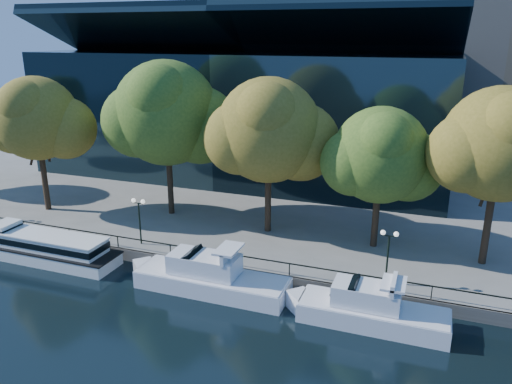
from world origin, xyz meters
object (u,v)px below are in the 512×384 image
at_px(cruiser_near, 206,276).
at_px(tree_2, 168,116).
at_px(cruiser_far, 366,308).
at_px(lamp_1, 139,211).
at_px(tree_1, 38,120).
at_px(tree_4, 382,157).
at_px(lamp_2, 389,245).
at_px(tree_5, 502,147).
at_px(tree_3, 270,133).
at_px(tour_boat, 41,246).

bearing_deg(cruiser_near, tree_2, 128.57).
relative_size(cruiser_far, lamp_1, 2.66).
distance_m(tree_1, tree_4, 32.57).
relative_size(tree_2, lamp_2, 3.71).
height_order(cruiser_far, tree_4, tree_4).
xyz_separation_m(tree_5, lamp_2, (-6.90, -5.90, -6.30)).
height_order(tree_5, lamp_2, tree_5).
bearing_deg(lamp_1, tree_1, 162.56).
bearing_deg(tree_3, tree_4, -0.68).
height_order(cruiser_far, tree_5, tree_5).
height_order(tree_4, tree_5, tree_5).
xyz_separation_m(tree_1, tree_2, (12.47, 3.30, 0.66)).
bearing_deg(lamp_2, tree_3, 149.56).
relative_size(tour_boat, tree_4, 1.25).
distance_m(tour_boat, cruiser_far, 27.05).
xyz_separation_m(cruiser_far, tree_4, (-0.75, 10.52, 7.59)).
distance_m(tour_boat, lamp_2, 28.21).
distance_m(cruiser_near, lamp_1, 9.16).
distance_m(tour_boat, tree_4, 29.13).
bearing_deg(tree_1, tree_3, 5.43).
xyz_separation_m(tree_1, lamp_1, (13.62, -4.28, -6.14)).
relative_size(tree_3, tree_5, 1.01).
bearing_deg(lamp_2, lamp_1, 180.00).
height_order(tree_2, lamp_2, tree_2).
height_order(tree_2, tree_3, tree_2).
bearing_deg(cruiser_near, lamp_1, 154.65).
bearing_deg(tree_2, tree_5, -3.38).
height_order(tour_boat, cruiser_far, cruiser_far).
bearing_deg(cruiser_far, lamp_1, 168.01).
bearing_deg(lamp_2, cruiser_near, -163.43).
xyz_separation_m(tree_4, tree_5, (8.44, -0.45, 1.58)).
relative_size(tree_1, tree_3, 0.97).
bearing_deg(tree_3, tree_5, -1.80).
bearing_deg(tour_boat, cruiser_near, -0.22).
bearing_deg(tree_2, tree_4, -3.52).
xyz_separation_m(cruiser_near, tree_4, (10.99, 10.08, 7.56)).
height_order(tree_1, tree_3, tree_3).
height_order(tree_3, lamp_2, tree_3).
height_order(tree_2, tree_5, tree_2).
bearing_deg(cruiser_far, tree_2, 150.50).
relative_size(tour_boat, tree_3, 1.07).
bearing_deg(lamp_1, tree_5, 12.20).
height_order(lamp_1, lamp_2, same).
distance_m(cruiser_near, tree_2, 17.38).
bearing_deg(cruiser_far, tree_1, 165.74).
distance_m(lamp_1, lamp_2, 20.39).
bearing_deg(tree_2, tour_boat, -119.21).
xyz_separation_m(cruiser_near, lamp_2, (12.52, 3.73, 2.84)).
distance_m(tree_2, tree_5, 28.50).
height_order(cruiser_far, lamp_1, lamp_1).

